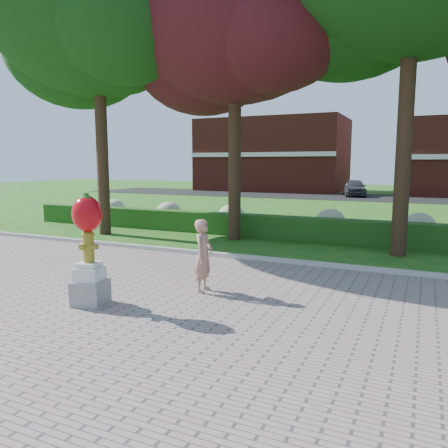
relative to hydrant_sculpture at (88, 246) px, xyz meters
name	(u,v)px	position (x,y,z in m)	size (l,w,h in m)	color
ground	(208,290)	(1.54, 1.92, -1.16)	(100.00, 100.00, 0.00)	#1A5816
walkway	(73,366)	(1.54, -2.08, -1.14)	(40.00, 14.00, 0.04)	gray
curb	(257,259)	(1.54, 4.92, -1.09)	(40.00, 0.18, 0.15)	#ADADA5
lawn_hedge	(297,228)	(1.54, 8.92, -0.76)	(24.00, 0.70, 0.80)	#164012
hydrangea_row	(319,221)	(2.12, 9.92, -0.61)	(20.10, 1.10, 0.99)	tan
street	(368,197)	(1.54, 29.92, -1.15)	(50.00, 8.00, 0.02)	black
building_left	(273,155)	(-8.46, 35.92, 2.34)	(14.00, 8.00, 7.00)	maroon
tree_far_left	(96,17)	(-5.57, 7.01, 6.80)	(9.00, 7.68, 11.66)	black
tree_mid_left	(233,26)	(-0.56, 8.00, 6.13)	(8.25, 7.04, 10.69)	black
hydrant_sculpture	(88,246)	(0.00, 0.00, 0.00)	(0.68, 0.68, 2.12)	gray
woman	(204,256)	(1.57, 1.65, -0.36)	(0.56, 0.37, 1.53)	tan
parked_car	(354,187)	(0.32, 30.90, -0.44)	(1.65, 4.11, 1.40)	#3B3D43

